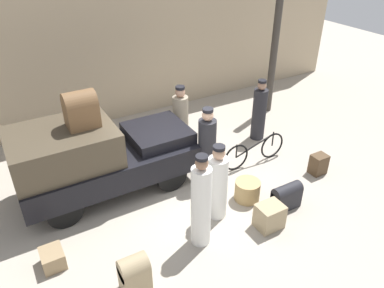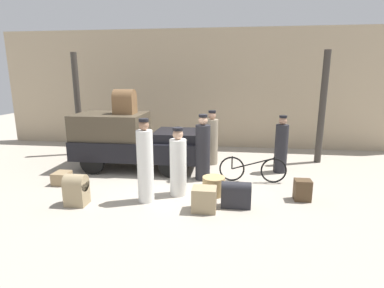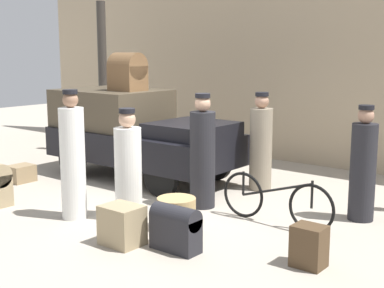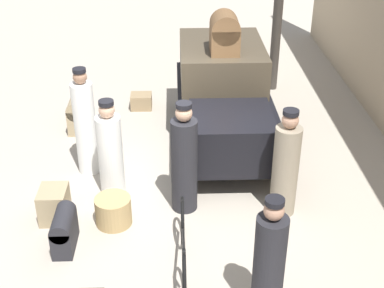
{
  "view_description": "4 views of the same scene",
  "coord_description": "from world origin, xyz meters",
  "views": [
    {
      "loc": [
        -3.27,
        -5.85,
        5.15
      ],
      "look_at": [
        0.2,
        0.2,
        0.95
      ],
      "focal_mm": 35.0,
      "sensor_mm": 36.0,
      "label": 1
    },
    {
      "loc": [
        1.23,
        -7.69,
        2.79
      ],
      "look_at": [
        0.2,
        0.2,
        0.95
      ],
      "focal_mm": 28.0,
      "sensor_mm": 36.0,
      "label": 2
    },
    {
      "loc": [
        5.45,
        -6.37,
        2.44
      ],
      "look_at": [
        0.2,
        0.2,
        0.95
      ],
      "focal_mm": 50.0,
      "sensor_mm": 36.0,
      "label": 3
    },
    {
      "loc": [
        7.3,
        -0.04,
        4.93
      ],
      "look_at": [
        0.2,
        0.2,
        0.95
      ],
      "focal_mm": 50.0,
      "sensor_mm": 36.0,
      "label": 4
    }
  ],
  "objects": [
    {
      "name": "ground_plane",
      "position": [
        0.0,
        0.0,
        0.0
      ],
      "size": [
        30.0,
        30.0,
        0.0
      ],
      "primitive_type": "plane",
      "color": "#A89E8E"
    },
    {
      "name": "station_building_facade",
      "position": [
        0.0,
        4.08,
        2.25
      ],
      "size": [
        16.0,
        0.15,
        4.5
      ],
      "color": "tan",
      "rests_on": "ground"
    },
    {
      "name": "canopy_pillar_right",
      "position": [
        4.09,
        2.21,
        1.77
      ],
      "size": [
        0.21,
        0.21,
        3.54
      ],
      "color": "#38332D",
      "rests_on": "ground"
    },
    {
      "name": "truck",
      "position": [
        -1.74,
        0.85,
        0.9
      ],
      "size": [
        3.71,
        1.7,
        1.66
      ],
      "color": "black",
      "rests_on": "ground"
    },
    {
      "name": "bicycle",
      "position": [
        1.85,
        0.03,
        0.35
      ],
      "size": [
        1.77,
        0.04,
        0.72
      ],
      "color": "black",
      "rests_on": "ground"
    },
    {
      "name": "wicker_basket",
      "position": [
        0.87,
        -0.98,
        0.22
      ],
      "size": [
        0.54,
        0.54,
        0.44
      ],
      "color": "tan",
      "rests_on": "ground"
    },
    {
      "name": "conductor_in_dark_uniform",
      "position": [
        0.04,
        -1.07,
        0.74
      ],
      "size": [
        0.39,
        0.39,
        1.62
      ],
      "color": "white",
      "rests_on": "ground"
    },
    {
      "name": "porter_carrying_trunk",
      "position": [
        -0.62,
        -1.54,
        0.87
      ],
      "size": [
        0.36,
        0.36,
        1.88
      ],
      "color": "white",
      "rests_on": "ground"
    },
    {
      "name": "porter_lifting_near_truck",
      "position": [
        0.51,
        0.07,
        0.82
      ],
      "size": [
        0.4,
        0.4,
        1.78
      ],
      "color": "#232328",
      "rests_on": "ground"
    },
    {
      "name": "porter_standing_middle",
      "position": [
        2.7,
        0.99,
        0.77
      ],
      "size": [
        0.37,
        0.37,
        1.67
      ],
      "color": "#232328",
      "rests_on": "ground"
    },
    {
      "name": "porter_with_bicycle",
      "position": [
        0.65,
        1.56,
        0.78
      ],
      "size": [
        0.39,
        0.39,
        1.72
      ],
      "color": "gray",
      "rests_on": "ground"
    },
    {
      "name": "suitcase_tan_flat",
      "position": [
        2.89,
        -1.04,
        0.24
      ],
      "size": [
        0.36,
        0.3,
        0.48
      ],
      "color": "#4C3823",
      "rests_on": "ground"
    },
    {
      "name": "suitcase_small_leather",
      "position": [
        -2.07,
        -1.94,
        0.36
      ],
      "size": [
        0.45,
        0.37,
        0.7
      ],
      "color": "#9E8966",
      "rests_on": "ground"
    },
    {
      "name": "suitcase_black_upright",
      "position": [
        -3.12,
        -0.77,
        0.16
      ],
      "size": [
        0.38,
        0.44,
        0.32
      ],
      "color": "#937A56",
      "rests_on": "ground"
    },
    {
      "name": "trunk_barrel_dark",
      "position": [
        1.39,
        -1.61,
        0.3
      ],
      "size": [
        0.63,
        0.28,
        0.57
      ],
      "color": "#232328",
      "rests_on": "ground"
    },
    {
      "name": "trunk_wicker_pale",
      "position": [
        0.73,
        -1.88,
        0.25
      ],
      "size": [
        0.5,
        0.41,
        0.51
      ],
      "color": "#9E8966",
      "rests_on": "ground"
    },
    {
      "name": "trunk_on_truck_roof",
      "position": [
        -1.89,
        0.85,
        2.02
      ],
      "size": [
        0.61,
        0.51,
        0.72
      ],
      "color": "brown",
      "rests_on": "truck"
    }
  ]
}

